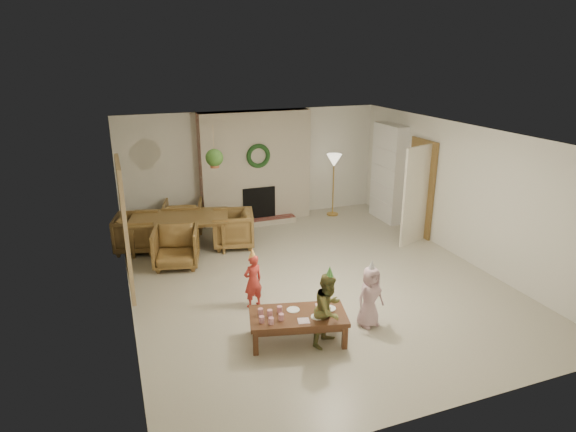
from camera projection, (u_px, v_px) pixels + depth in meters
name	position (u px, v px, depth m)	size (l,w,h in m)	color
floor	(312.00, 278.00, 8.38)	(7.00, 7.00, 0.00)	#B7B29E
ceiling	(315.00, 134.00, 7.57)	(7.00, 7.00, 0.00)	white
wall_back	(253.00, 165.00, 11.08)	(7.00, 7.00, 0.00)	silver
wall_front	(451.00, 311.00, 4.87)	(7.00, 7.00, 0.00)	silver
wall_left	(123.00, 232.00, 6.99)	(7.00, 7.00, 0.00)	silver
wall_right	(462.00, 192.00, 8.97)	(7.00, 7.00, 0.00)	silver
fireplace_mass	(256.00, 167.00, 10.90)	(2.50, 0.40, 2.50)	#551916
fireplace_hearth	(261.00, 222.00, 10.98)	(1.60, 0.30, 0.12)	maroon
fireplace_firebox	(259.00, 203.00, 11.00)	(0.75, 0.12, 0.75)	black
fireplace_wreath	(258.00, 156.00, 10.60)	(0.54, 0.54, 0.10)	#153A17
floor_lamp_base	(332.00, 214.00, 11.63)	(0.27, 0.27, 0.03)	gold
floor_lamp_post	(333.00, 187.00, 11.42)	(0.03, 0.03, 1.33)	gold
floor_lamp_shade	(334.00, 160.00, 11.21)	(0.35, 0.35, 0.29)	beige
bookshelf_carcass	(388.00, 173.00, 11.00)	(0.30, 1.00, 2.20)	white
bookshelf_shelf_a	(385.00, 200.00, 11.21)	(0.30, 0.92, 0.03)	white
bookshelf_shelf_b	(387.00, 184.00, 11.08)	(0.30, 0.92, 0.03)	white
bookshelf_shelf_c	(388.00, 167.00, 10.95)	(0.30, 0.92, 0.03)	white
bookshelf_shelf_d	(389.00, 149.00, 10.82)	(0.30, 0.92, 0.03)	white
books_row_lower	(389.00, 196.00, 11.02)	(0.20, 0.40, 0.24)	maroon
books_row_mid	(385.00, 177.00, 11.07)	(0.20, 0.44, 0.24)	#244F85
books_row_upper	(390.00, 162.00, 10.81)	(0.20, 0.36, 0.22)	#ADA325
door_frame	(421.00, 188.00, 10.09)	(0.05, 0.86, 2.04)	brown
door_leaf	(416.00, 196.00, 9.64)	(0.05, 0.80, 2.00)	beige
curtain_panel	(125.00, 228.00, 7.18)	(0.06, 1.20, 2.00)	tan
dining_table	(180.00, 233.00, 9.55)	(1.89, 1.05, 0.66)	brown
dining_chair_near	(176.00, 247.00, 8.76)	(0.78, 0.81, 0.73)	brown
dining_chair_far	(184.00, 217.00, 10.32)	(0.78, 0.81, 0.73)	brown
dining_chair_left	(137.00, 233.00, 9.44)	(0.78, 0.81, 0.73)	brown
dining_chair_right	(233.00, 229.00, 9.66)	(0.78, 0.81, 0.73)	brown
hanging_plant_cord	(214.00, 145.00, 8.59)	(0.01, 0.01, 0.70)	tan
hanging_plant_pot	(215.00, 164.00, 8.70)	(0.16, 0.16, 0.12)	#9B5432
hanging_plant_foliage	(214.00, 158.00, 8.66)	(0.32, 0.32, 0.32)	#284F1A
coffee_table_top	(298.00, 316.00, 6.48)	(1.29, 0.65, 0.06)	#56321C
coffee_table_apron	(298.00, 321.00, 6.50)	(1.19, 0.55, 0.08)	#56321C
coffee_leg_fl	(256.00, 343.00, 6.23)	(0.07, 0.07, 0.34)	#56321C
coffee_leg_fr	(345.00, 337.00, 6.36)	(0.07, 0.07, 0.34)	#56321C
coffee_leg_bl	(254.00, 322.00, 6.73)	(0.07, 0.07, 0.34)	#56321C
coffee_leg_br	(336.00, 316.00, 6.86)	(0.07, 0.07, 0.34)	#56321C
cup_a	(262.00, 319.00, 6.26)	(0.07, 0.07, 0.09)	silver
cup_b	(261.00, 312.00, 6.45)	(0.07, 0.07, 0.09)	silver
cup_c	(271.00, 321.00, 6.23)	(0.07, 0.07, 0.09)	silver
cup_d	(270.00, 313.00, 6.41)	(0.07, 0.07, 0.09)	silver
cup_e	(281.00, 317.00, 6.32)	(0.07, 0.07, 0.09)	silver
cup_f	(280.00, 309.00, 6.50)	(0.07, 0.07, 0.09)	silver
plate_a	(293.00, 310.00, 6.57)	(0.18, 0.18, 0.01)	white
plate_b	(318.00, 317.00, 6.40)	(0.18, 0.18, 0.01)	white
plate_c	(329.00, 308.00, 6.61)	(0.18, 0.18, 0.01)	white
food_scoop	(318.00, 314.00, 6.39)	(0.07, 0.07, 0.07)	tan
napkin_left	(304.00, 321.00, 6.31)	(0.15, 0.15, 0.01)	#DCA2B7
napkin_right	(321.00, 306.00, 6.68)	(0.15, 0.15, 0.01)	#DCA2B7
child_red	(253.00, 281.00, 7.33)	(0.31, 0.21, 0.86)	red
party_hat_red	(252.00, 253.00, 7.18)	(0.12, 0.12, 0.16)	#F7EF52
child_plaid	(329.00, 309.00, 6.37)	(0.49, 0.38, 1.01)	#915D27
party_hat_plaid	(330.00, 272.00, 6.20)	(0.12, 0.12, 0.17)	#51A948
child_pink	(370.00, 297.00, 6.82)	(0.44, 0.29, 0.90)	beige
party_hat_pink	(372.00, 265.00, 6.66)	(0.12, 0.12, 0.16)	silver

